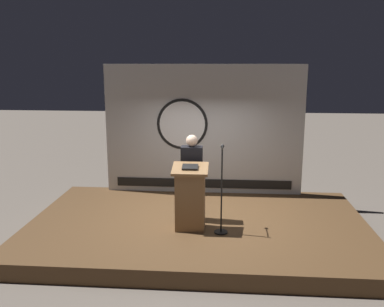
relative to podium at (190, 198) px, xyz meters
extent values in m
plane|color=#6B6056|center=(0.12, 0.38, -0.89)|extent=(40.00, 40.00, 0.00)
cube|color=brown|center=(0.12, 0.38, -0.74)|extent=(6.40, 4.00, 0.30)
cube|color=silver|center=(0.12, 2.23, 0.88)|extent=(4.48, 0.10, 2.93)
cylinder|color=black|center=(-0.36, 2.17, 1.01)|extent=(1.15, 0.02, 1.15)
cylinder|color=white|center=(-0.36, 2.17, 1.01)|extent=(1.03, 0.02, 1.03)
cube|color=black|center=(0.12, 2.17, -0.37)|extent=(4.03, 0.02, 0.20)
cube|color=olive|center=(0.00, 0.00, -0.04)|extent=(0.52, 0.40, 1.09)
cube|color=olive|center=(0.00, 0.00, 0.54)|extent=(0.64, 0.50, 0.16)
cube|color=black|center=(0.00, -0.02, 0.58)|extent=(0.28, 0.20, 0.07)
cylinder|color=black|center=(-0.01, 0.48, -0.19)|extent=(0.26, 0.26, 0.79)
cube|color=black|center=(-0.01, 0.48, 0.52)|extent=(0.40, 0.24, 0.64)
sphere|color=beige|center=(-0.01, 0.48, 0.95)|extent=(0.22, 0.22, 0.22)
cylinder|color=black|center=(0.56, -0.15, -0.58)|extent=(0.24, 0.24, 0.02)
cylinder|color=black|center=(0.56, -0.15, 0.18)|extent=(0.03, 0.03, 1.54)
cylinder|color=black|center=(0.56, 0.05, 0.91)|extent=(0.02, 0.40, 0.02)
sphere|color=#262626|center=(0.56, 0.25, 0.91)|extent=(0.07, 0.07, 0.07)
camera|label=1|loc=(0.61, -7.17, 2.41)|focal=39.28mm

